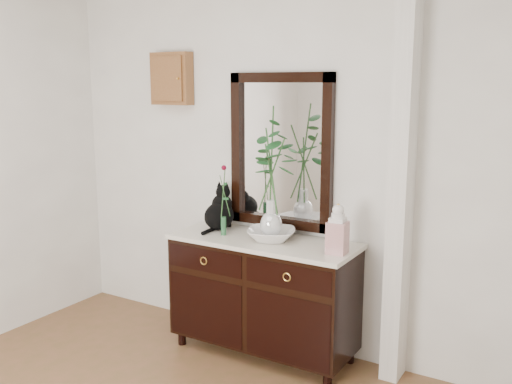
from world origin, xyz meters
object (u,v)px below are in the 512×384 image
Objects in this scene: sideboard at (263,290)px; cat at (219,207)px; lotus_bowl at (271,235)px; ginger_jar at (338,228)px.

cat reaches higher than sideboard.
sideboard is at bearing 179.56° from lotus_bowl.
sideboard is at bearing 175.53° from ginger_jar.
ginger_jar is (0.57, -0.04, 0.54)m from sideboard.
cat is at bearing 173.07° from ginger_jar.
sideboard is 4.02× the size of lotus_bowl.
cat is at bearing 169.82° from sideboard.
cat is 1.01× the size of ginger_jar.
lotus_bowl is at bearing -14.52° from cat.
cat reaches higher than ginger_jar.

